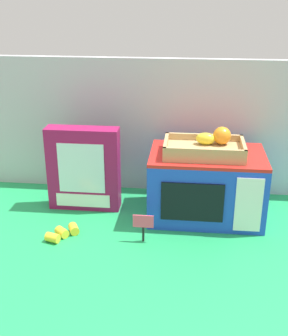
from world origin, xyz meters
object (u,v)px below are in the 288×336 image
Objects in this scene: toy_microwave at (206,185)px; price_sign at (143,224)px; loose_toy_banana at (63,233)px; cookie_set_box at (84,169)px; food_groups_crate at (206,148)px.

toy_microwave is 0.31m from price_sign.
price_sign is 0.28m from loose_toy_banana.
cookie_set_box is 0.28m from loose_toy_banana.
cookie_set_box is at bearing 177.90° from toy_microwave.
loose_toy_banana is (-0.03, -0.23, -0.15)m from cookie_set_box.
loose_toy_banana is at bearing -179.69° from price_sign.
food_groups_crate is 2.48× the size of loose_toy_banana.
cookie_set_box is 3.23× the size of price_sign.
toy_microwave is at bearing -2.10° from cookie_set_box.
food_groups_crate reaches higher than loose_toy_banana.
food_groups_crate is at bearing 23.19° from loose_toy_banana.
food_groups_crate is 0.47m from cookie_set_box.
food_groups_crate reaches higher than toy_microwave.
toy_microwave is 1.28× the size of cookie_set_box.
food_groups_crate is at bearing -125.26° from toy_microwave.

